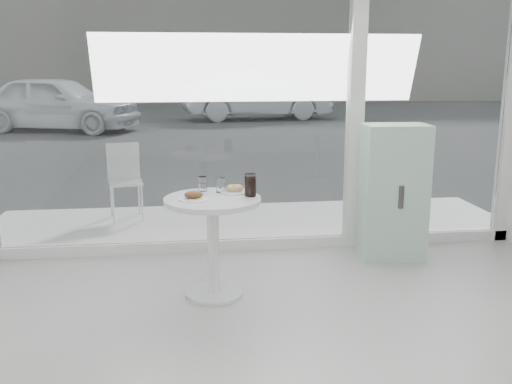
{
  "coord_description": "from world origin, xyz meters",
  "views": [
    {
      "loc": [
        -0.69,
        -2.21,
        1.74
      ],
      "look_at": [
        -0.2,
        1.7,
        0.85
      ],
      "focal_mm": 40.0,
      "sensor_mm": 36.0,
      "label": 1
    }
  ],
  "objects": [
    {
      "name": "patio_chair",
      "position": [
        -1.36,
        4.13,
        0.52
      ],
      "size": [
        0.42,
        0.42,
        0.83
      ],
      "rotation": [
        0.0,
        0.0,
        0.18
      ],
      "color": "silver",
      "rests_on": "patio_deck"
    },
    {
      "name": "water_tumbler_a",
      "position": [
        -0.56,
        2.14,
        0.82
      ],
      "size": [
        0.07,
        0.07,
        0.11
      ],
      "color": "white",
      "rests_on": "main_table"
    },
    {
      "name": "patio_deck",
      "position": [
        0.0,
        3.8,
        0.03
      ],
      "size": [
        5.6,
        1.6,
        0.05
      ],
      "primitive_type": "cube",
      "color": "silver",
      "rests_on": "ground"
    },
    {
      "name": "street",
      "position": [
        0.0,
        16.0,
        -0.0
      ],
      "size": [
        40.0,
        24.0,
        0.0
      ],
      "primitive_type": "cube",
      "color": "#333333",
      "rests_on": "ground"
    },
    {
      "name": "storefront",
      "position": [
        0.07,
        3.0,
        1.71
      ],
      "size": [
        5.0,
        0.14,
        3.0
      ],
      "color": "silver",
      "rests_on": "ground"
    },
    {
      "name": "plate_fritter",
      "position": [
        -0.63,
        1.85,
        0.8
      ],
      "size": [
        0.22,
        0.22,
        0.07
      ],
      "color": "white",
      "rests_on": "main_table"
    },
    {
      "name": "room_shell",
      "position": [
        0.0,
        -0.56,
        1.91
      ],
      "size": [
        6.0,
        6.0,
        6.0
      ],
      "color": "white",
      "rests_on": "ground"
    },
    {
      "name": "mint_cabinet",
      "position": [
        1.16,
        2.6,
        0.61
      ],
      "size": [
        0.58,
        0.41,
        1.22
      ],
      "rotation": [
        0.0,
        0.0,
        -0.06
      ],
      "color": "#93BCA7",
      "rests_on": "ground"
    },
    {
      "name": "car_silver",
      "position": [
        1.6,
        15.96,
        0.76
      ],
      "size": [
        4.78,
        2.13,
        1.53
      ],
      "primitive_type": "imported",
      "rotation": [
        0.0,
        0.0,
        1.68
      ],
      "color": "#B3B6BC",
      "rests_on": "street"
    },
    {
      "name": "far_building",
      "position": [
        0.0,
        25.0,
        4.0
      ],
      "size": [
        40.0,
        2.0,
        8.0
      ],
      "primitive_type": "cube",
      "color": "gray",
      "rests_on": "ground"
    },
    {
      "name": "main_table",
      "position": [
        -0.5,
        1.9,
        0.55
      ],
      "size": [
        0.72,
        0.72,
        0.77
      ],
      "color": "silver",
      "rests_on": "ground"
    },
    {
      "name": "plate_donut",
      "position": [
        -0.32,
        2.06,
        0.79
      ],
      "size": [
        0.23,
        0.23,
        0.05
      ],
      "color": "white",
      "rests_on": "main_table"
    },
    {
      "name": "cola_glass",
      "position": [
        -0.21,
        1.92,
        0.85
      ],
      "size": [
        0.09,
        0.09,
        0.17
      ],
      "color": "white",
      "rests_on": "main_table"
    },
    {
      "name": "water_tumbler_b",
      "position": [
        -0.43,
        2.07,
        0.82
      ],
      "size": [
        0.07,
        0.07,
        0.11
      ],
      "color": "white",
      "rests_on": "main_table"
    },
    {
      "name": "car_white",
      "position": [
        -3.99,
        13.43,
        0.73
      ],
      "size": [
        4.61,
        3.01,
        1.46
      ],
      "primitive_type": "imported",
      "rotation": [
        0.0,
        0.0,
        1.24
      ],
      "color": "white",
      "rests_on": "street"
    }
  ]
}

